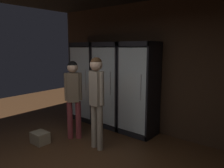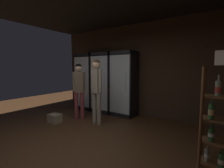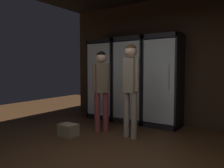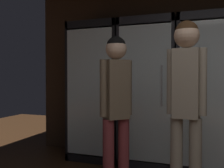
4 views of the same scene
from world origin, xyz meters
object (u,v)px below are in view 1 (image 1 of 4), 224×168
Objects in this scene: cooler_center at (140,89)px; wine_crate_floor at (40,138)px; shopper_far at (73,92)px; cooler_left at (112,86)px; cooler_far_left at (89,82)px; shopper_near at (97,93)px.

cooler_center is 5.99× the size of wine_crate_floor.
wine_crate_floor is (-0.33, -0.59, -0.85)m from shopper_far.
cooler_center is at bearing 0.01° from cooler_left.
cooler_left is 1.24× the size of shopper_far.
cooler_far_left is at bearing 101.12° from wine_crate_floor.
shopper_near reaches higher than wine_crate_floor.
wine_crate_floor is (-1.20, -1.68, -0.85)m from cooler_center.
cooler_left reaches higher than wine_crate_floor.
shopper_near is 5.13× the size of wine_crate_floor.
wine_crate_floor is (-1.00, -0.55, -0.93)m from shopper_near.
shopper_far is (-0.10, -1.09, 0.00)m from cooler_left.
wine_crate_floor is at bearing -119.64° from shopper_far.
cooler_left and cooler_center have the same top height.
cooler_far_left is 1.17× the size of shopper_near.
shopper_near is 1.48m from wine_crate_floor.
cooler_far_left is at bearing 139.83° from shopper_near.
shopper_far is 1.08m from wine_crate_floor.
shopper_far reaches higher than wine_crate_floor.
cooler_center is (1.53, -0.00, 0.01)m from cooler_far_left.
wine_crate_floor is at bearing -78.88° from cooler_far_left.
wine_crate_floor is at bearing -104.50° from cooler_left.
cooler_far_left is 0.76m from cooler_left.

